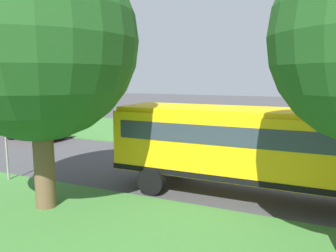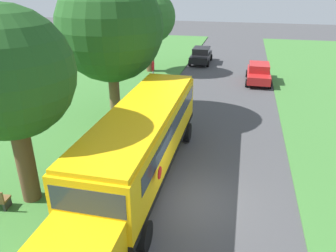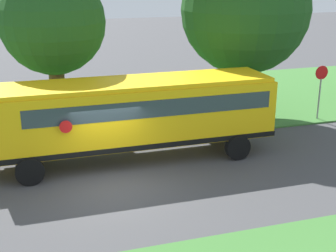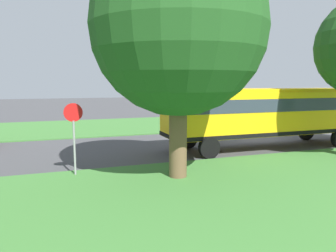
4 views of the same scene
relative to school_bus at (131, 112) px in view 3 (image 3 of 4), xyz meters
name	(u,v)px [view 3 (image 3 of 4)]	position (x,y,z in m)	size (l,w,h in m)	color
ground_plane	(114,187)	(2.32, -1.18, -1.92)	(120.00, 120.00, 0.00)	#424244
grass_verge	(78,109)	(-7.68, -1.18, -1.88)	(12.00, 80.00, 0.08)	#3D7533
school_bus	(131,112)	(0.00, 0.00, 0.00)	(2.84, 12.42, 3.16)	yellow
oak_tree_beside_bus	(48,20)	(-3.93, -2.62, 3.20)	(4.49, 4.51, 7.30)	brown
oak_tree_roadside_mid	(241,8)	(-3.93, 6.36, 3.49)	(6.14, 6.14, 8.43)	brown
stop_sign	(320,86)	(-2.28, 10.01, -0.19)	(0.08, 0.68, 2.74)	gray
park_bench	(38,119)	(-5.02, -3.37, -1.45)	(1.65, 0.71, 0.92)	brown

